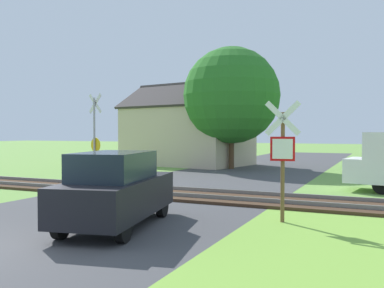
{
  "coord_description": "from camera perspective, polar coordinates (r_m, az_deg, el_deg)",
  "views": [
    {
      "loc": [
        7.05,
        -5.74,
        2.24
      ],
      "look_at": [
        0.5,
        8.74,
        1.8
      ],
      "focal_mm": 40.0,
      "sensor_mm": 36.0,
      "label": 1
    }
  ],
  "objects": [
    {
      "name": "road_asphalt",
      "position": [
        10.71,
        -17.88,
        -10.56
      ],
      "size": [
        7.92,
        80.0,
        0.01
      ],
      "primitive_type": "cube",
      "color": "#424244",
      "rests_on": "ground"
    },
    {
      "name": "rail_track",
      "position": [
        15.37,
        -3.26,
        -6.58
      ],
      "size": [
        60.0,
        2.6,
        0.22
      ],
      "color": "#422D1E",
      "rests_on": "ground"
    },
    {
      "name": "stop_sign_near",
      "position": [
        10.79,
        11.99,
        -1.23
      ],
      "size": [
        0.87,
        0.2,
        3.02
      ],
      "rotation": [
        0.0,
        0.0,
        3.3
      ],
      "color": "brown",
      "rests_on": "ground"
    },
    {
      "name": "crossing_sign_far",
      "position": [
        19.35,
        -12.83,
        1.2
      ],
      "size": [
        0.85,
        0.27,
        3.95
      ],
      "rotation": [
        0.0,
        0.0,
        -0.28
      ],
      "color": "#9E9EA5",
      "rests_on": "ground"
    },
    {
      "name": "house",
      "position": [
        29.59,
        -0.66,
        1.39
      ],
      "size": [
        9.3,
        7.14,
        5.7
      ],
      "rotation": [
        0.0,
        0.0,
        -0.19
      ],
      "color": "#C6B293",
      "rests_on": "ground"
    },
    {
      "name": "tree_center",
      "position": [
        26.3,
        5.28,
        6.47
      ],
      "size": [
        5.88,
        5.88,
        7.43
      ],
      "color": "#513823",
      "rests_on": "ground"
    },
    {
      "name": "parked_car",
      "position": [
        10.26,
        -10.07,
        -5.98
      ],
      "size": [
        2.4,
        4.25,
        1.78
      ],
      "rotation": [
        0.0,
        0.0,
        0.2
      ],
      "color": "black",
      "rests_on": "ground"
    }
  ]
}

